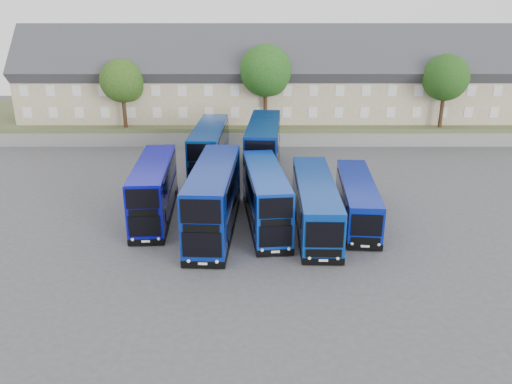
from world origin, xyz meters
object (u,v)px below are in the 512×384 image
object	(u,v)px
coach_east_a	(315,204)
tree_east	(447,79)
dd_front_mid	(214,199)
tree_far	(475,69)
tree_west	(123,82)
dd_front_left	(154,191)
tree_mid	(267,73)

from	to	relation	value
coach_east_a	tree_east	xyz separation A→B (m)	(17.05, 23.36, 5.74)
dd_front_mid	tree_far	xyz separation A→B (m)	(30.15, 31.09, 5.44)
dd_front_mid	tree_far	bearing A→B (deg)	48.77
dd_front_mid	tree_far	world-z (taller)	tree_far
dd_front_mid	coach_east_a	world-z (taller)	dd_front_mid
tree_west	tree_far	world-z (taller)	tree_far
dd_front_left	tree_east	xyz separation A→B (m)	(28.79, 21.63, 5.34)
dd_front_left	dd_front_mid	world-z (taller)	dd_front_mid
dd_front_mid	tree_west	size ratio (longest dim) A/B	1.54
tree_west	tree_east	size ratio (longest dim) A/B	0.94
tree_east	tree_far	size ratio (longest dim) A/B	0.94
coach_east_a	tree_mid	size ratio (longest dim) A/B	1.35
dd_front_mid	tree_west	bearing A→B (deg)	119.08
dd_front_left	tree_west	size ratio (longest dim) A/B	1.39
tree_east	coach_east_a	bearing A→B (deg)	-126.13
dd_front_left	tree_east	world-z (taller)	tree_east
dd_front_left	dd_front_mid	xyz separation A→B (m)	(4.63, -2.46, 0.24)
dd_front_left	tree_far	bearing A→B (deg)	35.99
tree_mid	tree_east	world-z (taller)	tree_mid
dd_front_mid	dd_front_left	bearing A→B (deg)	154.92
tree_mid	tree_far	xyz separation A→B (m)	(26.00, 6.50, -0.34)
dd_front_left	tree_west	distance (m)	23.34
tree_far	coach_east_a	bearing A→B (deg)	-127.21
tree_mid	dd_front_left	bearing A→B (deg)	-111.66
dd_front_left	tree_far	size ratio (longest dim) A/B	1.22
tree_west	tree_far	bearing A→B (deg)	9.46
tree_east	dd_front_mid	bearing A→B (deg)	-135.08
coach_east_a	tree_east	distance (m)	29.48
tree_mid	tree_east	bearing A→B (deg)	-1.43
dd_front_mid	tree_mid	xyz separation A→B (m)	(4.15, 24.59, 5.78)
dd_front_mid	tree_east	size ratio (longest dim) A/B	1.45
dd_front_left	tree_west	world-z (taller)	tree_west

